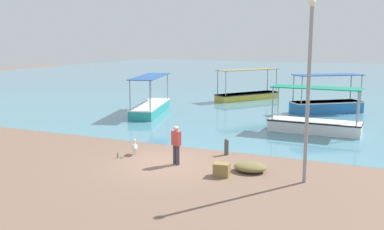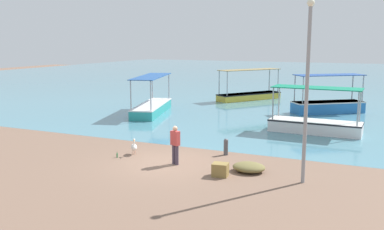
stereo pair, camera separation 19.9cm
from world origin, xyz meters
TOP-DOWN VIEW (x-y plane):
  - ground at (0.00, 0.00)m, footprint 120.00×120.00m
  - harbor_water at (0.00, 48.00)m, footprint 110.00×90.00m
  - fishing_boat_far_right at (-7.08, 11.19)m, footprint 3.41×6.82m
  - fishing_boat_far_left at (4.68, 16.71)m, footprint 5.20×4.44m
  - fishing_boat_near_right at (4.89, 9.16)m, footprint 5.23×1.84m
  - fishing_boat_center at (-2.69, 21.18)m, footprint 4.82×6.01m
  - pelican at (-2.09, 0.71)m, footprint 0.58×0.70m
  - lamp_post at (5.83, -0.13)m, footprint 0.28×0.28m
  - mooring_bollard at (1.85, 2.41)m, footprint 0.22×0.22m
  - fisherman_standing at (0.39, 0.06)m, footprint 0.45×0.34m
  - net_pile at (3.59, 0.35)m, footprint 1.34×1.14m
  - cargo_crate at (2.73, -0.67)m, footprint 0.66×0.58m
  - glass_bottle at (-2.52, -0.06)m, footprint 0.07×0.07m

SIDE VIEW (x-z plane):
  - ground at x=0.00m, z-range 0.00..0.00m
  - harbor_water at x=0.00m, z-range 0.00..0.00m
  - glass_bottle at x=-2.52m, z-range -0.03..0.24m
  - net_pile at x=3.59m, z-range 0.00..0.38m
  - cargo_crate at x=2.73m, z-range 0.00..0.52m
  - pelican at x=-2.09m, z-range -0.02..0.78m
  - mooring_bollard at x=1.85m, z-range 0.03..0.81m
  - fishing_boat_center at x=-2.69m, z-range -0.86..1.89m
  - fishing_boat_near_right at x=4.89m, z-range -0.79..1.85m
  - fishing_boat_far_right at x=-7.08m, z-range -0.83..1.90m
  - fishing_boat_far_left at x=4.68m, z-range -0.82..2.00m
  - fisherman_standing at x=0.39m, z-range 0.06..1.75m
  - lamp_post at x=5.83m, z-range 0.37..7.08m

